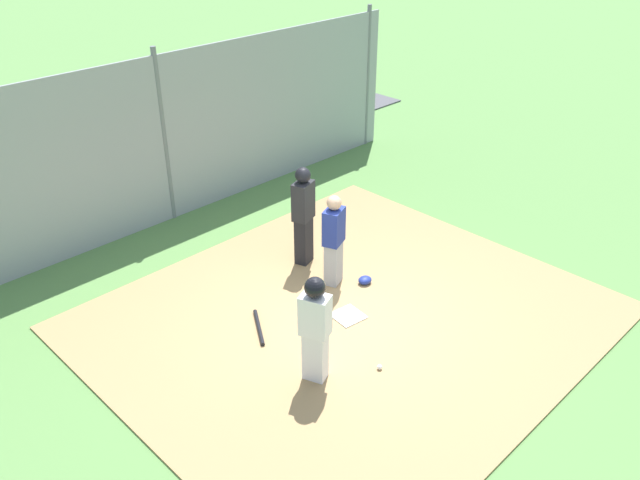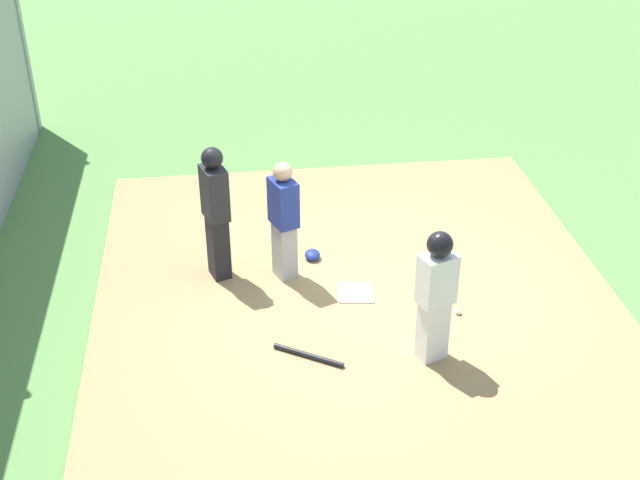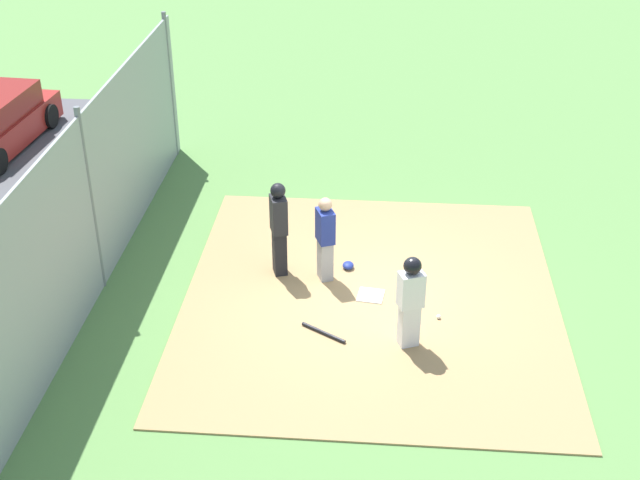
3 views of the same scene
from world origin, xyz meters
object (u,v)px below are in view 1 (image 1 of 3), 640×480
Objects in this scene: catcher at (334,239)px; baseball_bat at (259,327)px; umpire at (303,214)px; baseball at (380,367)px; parked_car_red at (252,84)px; parked_car_green at (67,143)px; home_plate at (348,316)px; runner at (315,323)px; catcher_mask at (365,280)px.

baseball_bat is (1.71, 0.10, -0.79)m from catcher.
baseball is (1.23, 2.80, -0.90)m from umpire.
catcher is at bearing 62.21° from parked_car_red.
baseball_bat is at bearing -72.53° from baseball.
catcher is at bearing -92.92° from parked_car_green.
home_plate is 1.39m from baseball_bat.
catcher is 1.00× the size of runner.
baseball reaches higher than home_plate.
parked_car_red is 0.98× the size of parked_car_green.
runner is at bearing -73.35° from catcher.
home_plate is 1.83× the size of catcher_mask.
parked_car_green reaches higher than baseball_bat.
home_plate is at bearing -39.36° from umpire.
baseball_bat is at bearing -31.79° from home_plate.
runner reaches higher than home_plate.
catcher_mask is at bearing -65.88° from baseball_bat.
umpire reaches higher than runner.
home_plate is at bearing -117.30° from baseball.
baseball is at bearing -56.85° from runner.
catcher is 6.63× the size of catcher_mask.
baseball_bat is (1.18, -0.73, 0.02)m from home_plate.
baseball is (1.47, 1.58, -0.02)m from catcher_mask.
umpire is 1.12× the size of runner.
parked_car_red is at bearing -2.80° from parked_car_green.
home_plate is at bearing -97.05° from parked_car_green.
parked_car_red is (-5.07, -7.49, -0.36)m from umpire.
umpire reaches higher than catcher.
umpire is at bearing 60.07° from parked_car_red.
parked_car_red is (-5.18, -8.31, -0.24)m from catcher.
runner is 21.50× the size of baseball.
catcher is 1.88× the size of baseball_bat.
catcher is at bearing -54.34° from baseball_bat.
catcher is at bearing -48.43° from catcher_mask.
parked_car_green is at bearing 61.82° from runner.
catcher is 0.89× the size of umpire.
catcher is 1.89m from baseball_bat.
umpire reaches higher than baseball_bat.
home_plate is 5.95× the size of baseball.
catcher is 0.93m from catcher_mask.
baseball is 0.02× the size of parked_car_green.
umpire is at bearing -79.14° from catcher_mask.
umpire is 1.52m from catcher_mask.
parked_car_green reaches higher than catcher_mask.
catcher reaches higher than catcher_mask.
catcher_mask is at bearing -90.76° from parked_car_green.
baseball_bat is at bearing 62.32° from runner.
runner is (1.32, 0.62, 0.89)m from home_plate.
catcher_mask reaches higher than baseball_bat.
parked_car_red is at bearing -121.48° from baseball.
runner is (1.85, 1.46, 0.07)m from catcher.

